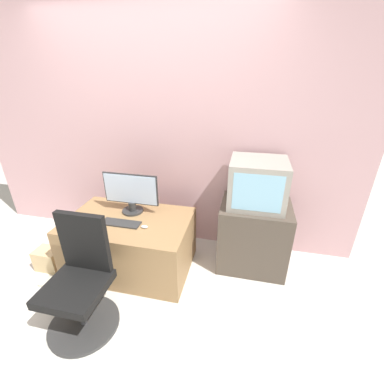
# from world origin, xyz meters

# --- Properties ---
(ground_plane) EXTENTS (12.00, 12.00, 0.00)m
(ground_plane) POSITION_xyz_m (0.00, 0.00, 0.00)
(ground_plane) COLOR beige
(wall_back) EXTENTS (4.40, 0.05, 2.60)m
(wall_back) POSITION_xyz_m (0.00, 1.32, 1.30)
(wall_back) COLOR #CC9EA3
(wall_back) RESTS_ON ground_plane
(desk) EXTENTS (1.21, 0.77, 0.57)m
(desk) POSITION_xyz_m (-0.10, 0.67, 0.29)
(desk) COLOR #937047
(desk) RESTS_ON ground_plane
(side_stand) EXTENTS (0.68, 0.53, 0.71)m
(side_stand) POSITION_xyz_m (1.12, 0.98, 0.35)
(side_stand) COLOR #4C4238
(side_stand) RESTS_ON ground_plane
(main_monitor) EXTENTS (0.57, 0.21, 0.42)m
(main_monitor) POSITION_xyz_m (-0.11, 0.83, 0.78)
(main_monitor) COLOR #2D2D2D
(main_monitor) RESTS_ON desk
(keyboard) EXTENTS (0.37, 0.13, 0.01)m
(keyboard) POSITION_xyz_m (-0.12, 0.58, 0.58)
(keyboard) COLOR #2D2D2D
(keyboard) RESTS_ON desk
(mouse) EXTENTS (0.06, 0.04, 0.03)m
(mouse) POSITION_xyz_m (0.12, 0.56, 0.58)
(mouse) COLOR silver
(mouse) RESTS_ON desk
(crt_tv) EXTENTS (0.52, 0.47, 0.45)m
(crt_tv) POSITION_xyz_m (1.10, 1.01, 0.93)
(crt_tv) COLOR gray
(crt_tv) RESTS_ON side_stand
(office_chair) EXTENTS (0.55, 0.55, 0.94)m
(office_chair) POSITION_xyz_m (-0.18, -0.03, 0.38)
(office_chair) COLOR #333333
(office_chair) RESTS_ON ground_plane
(cardboard_box_lower) EXTENTS (0.26, 0.19, 0.22)m
(cardboard_box_lower) POSITION_xyz_m (-0.93, 0.44, 0.11)
(cardboard_box_lower) COLOR #D1B27F
(cardboard_box_lower) RESTS_ON ground_plane
(book) EXTENTS (0.19, 0.13, 0.02)m
(book) POSITION_xyz_m (-0.78, 0.24, 0.01)
(book) COLOR beige
(book) RESTS_ON ground_plane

